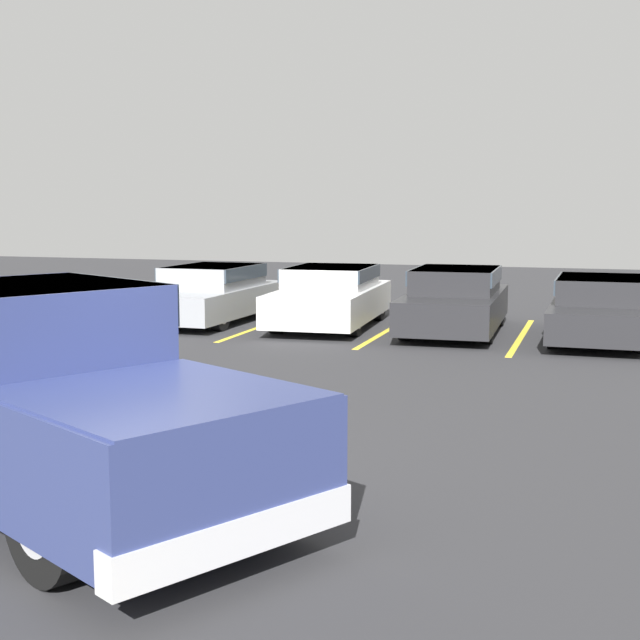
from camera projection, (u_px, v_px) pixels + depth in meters
name	position (u px, v px, depth m)	size (l,w,h in m)	color
ground_plane	(95.00, 473.00, 8.66)	(60.00, 60.00, 0.00)	#2D2D30
stall_stripe_a	(152.00, 320.00, 20.00)	(0.12, 5.10, 0.01)	yellow
stall_stripe_b	(265.00, 325.00, 19.18)	(0.12, 5.10, 0.01)	yellow
stall_stripe_c	(387.00, 330.00, 18.37)	(0.12, 5.10, 0.01)	yellow
stall_stripe_d	(521.00, 336.00, 17.56)	(0.12, 5.10, 0.01)	yellow
pickup_truck	(48.00, 395.00, 7.79)	(5.75, 4.36, 1.90)	navy
parked_sedan_a	(212.00, 292.00, 19.71)	(1.89, 4.44, 1.24)	gray
parked_sedan_b	(331.00, 295.00, 18.92)	(2.09, 4.46, 1.28)	silver
parked_sedan_c	(455.00, 299.00, 18.03)	(1.92, 4.44, 1.31)	#232326
parked_sedan_d	(599.00, 306.00, 17.04)	(1.78, 4.53, 1.21)	#232326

